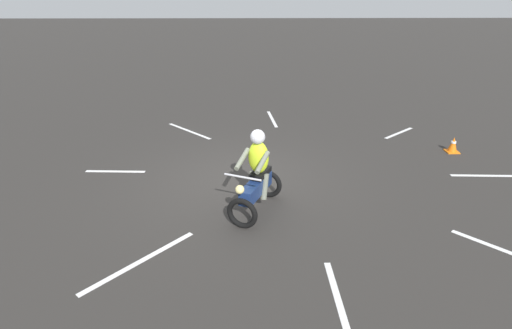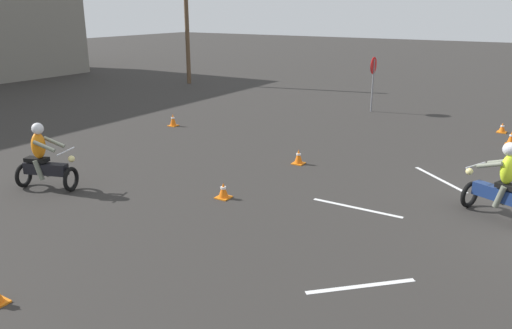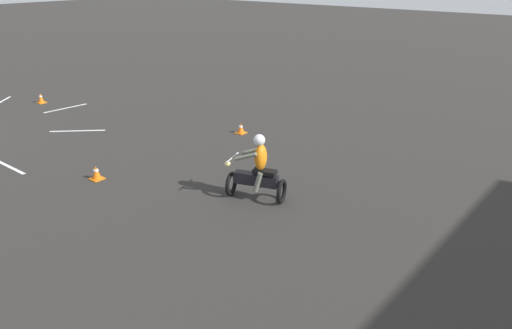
% 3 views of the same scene
% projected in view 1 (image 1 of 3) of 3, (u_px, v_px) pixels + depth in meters
% --- Properties ---
extents(ground_plane, '(120.00, 120.00, 0.00)m').
position_uv_depth(ground_plane, '(237.00, 180.00, 9.13)').
color(ground_plane, '#2D2B28').
extents(motorcycle_rider_foreground, '(1.13, 1.53, 1.66)m').
position_uv_depth(motorcycle_rider_foreground, '(257.00, 177.00, 7.59)').
color(motorcycle_rider_foreground, black).
rests_on(motorcycle_rider_foreground, ground).
extents(traffic_cone_mid_center, '(0.32, 0.32, 0.42)m').
position_uv_depth(traffic_cone_mid_center, '(453.00, 145.00, 10.65)').
color(traffic_cone_mid_center, orange).
rests_on(traffic_cone_mid_center, ground).
extents(lane_stripe_e, '(1.43, 0.17, 0.01)m').
position_uv_depth(lane_stripe_e, '(115.00, 171.00, 9.57)').
color(lane_stripe_e, silver).
rests_on(lane_stripe_e, ground).
extents(lane_stripe_ne, '(1.49, 1.64, 0.01)m').
position_uv_depth(lane_stripe_ne, '(141.00, 261.00, 6.39)').
color(lane_stripe_ne, silver).
rests_on(lane_stripe_ne, ground).
extents(lane_stripe_n, '(0.10, 2.08, 0.01)m').
position_uv_depth(lane_stripe_n, '(341.00, 311.00, 5.39)').
color(lane_stripe_n, silver).
rests_on(lane_stripe_n, ground).
extents(lane_stripe_nw, '(1.37, 1.41, 0.01)m').
position_uv_depth(lane_stripe_nw, '(510.00, 253.00, 6.59)').
color(lane_stripe_nw, silver).
rests_on(lane_stripe_nw, ground).
extents(lane_stripe_w, '(1.83, 0.19, 0.01)m').
position_uv_depth(lane_stripe_w, '(490.00, 176.00, 9.34)').
color(lane_stripe_w, silver).
rests_on(lane_stripe_w, ground).
extents(lane_stripe_sw, '(1.19, 1.04, 0.01)m').
position_uv_depth(lane_stripe_sw, '(399.00, 133.00, 12.17)').
color(lane_stripe_sw, silver).
rests_on(lane_stripe_sw, ground).
extents(lane_stripe_s, '(0.27, 1.83, 0.01)m').
position_uv_depth(lane_stripe_s, '(272.00, 119.00, 13.50)').
color(lane_stripe_s, silver).
rests_on(lane_stripe_s, ground).
extents(lane_stripe_se, '(1.50, 1.57, 0.01)m').
position_uv_depth(lane_stripe_se, '(189.00, 131.00, 12.34)').
color(lane_stripe_se, silver).
rests_on(lane_stripe_se, ground).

